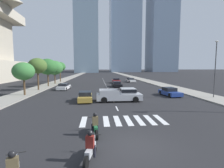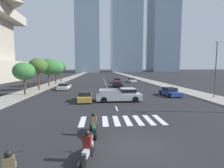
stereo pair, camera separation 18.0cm
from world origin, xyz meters
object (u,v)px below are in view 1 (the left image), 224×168
Objects in this scene: sedan_white_5 at (64,87)px; street_tree_third at (48,67)px; sedan_blue_2 at (170,92)px; motorcycle_third at (91,149)px; street_tree_fifth at (60,67)px; sedan_white_4 at (131,80)px; street_tree_nearest at (24,71)px; pickup_truck at (121,95)px; street_lamp_east at (215,65)px; motorcycle_trailing at (95,126)px; sedan_red_3 at (116,81)px; street_tree_second at (38,66)px; sedan_black_0 at (117,84)px; sedan_gold_1 at (85,97)px; street_tree_fourth at (55,68)px.

street_tree_third is at bearing 43.92° from sedan_white_5.
sedan_blue_2 is 19.62m from sedan_white_5.
street_tree_fifth is at bearing 27.08° from motorcycle_third.
street_tree_nearest reaches higher than sedan_white_4.
pickup_truck is at bearing -64.70° from street_tree_fifth.
pickup_truck is 13.80m from street_lamp_east.
sedan_white_5 is 8.75m from street_tree_nearest.
motorcycle_trailing is at bearing -20.03° from sedan_white_4.
street_tree_second is (-16.28, -14.13, 4.00)m from sedan_red_3.
sedan_red_3 is at bearing -69.53° from sedan_white_4.
pickup_truck is 8.76m from sedan_blue_2.
sedan_red_3 is (0.89, 9.31, 0.06)m from sedan_black_0.
sedan_gold_1 is at bearing -81.01° from sedan_blue_2.
sedan_white_5 is 0.90× the size of street_tree_nearest.
sedan_gold_1 is at bearing -14.97° from sedan_red_3.
street_tree_second is at bearing 38.36° from sedan_gold_1.
motorcycle_trailing is 0.35× the size of street_tree_fifth.
street_tree_second reaches higher than street_tree_nearest.
motorcycle_third is 20.37m from sedan_blue_2.
sedan_blue_2 is (11.35, 16.92, -0.01)m from motorcycle_third.
pickup_truck is at bearing -137.66° from sedan_white_5.
pickup_truck reaches higher than motorcycle_trailing.
street_tree_fourth is (-10.91, 33.97, 3.68)m from motorcycle_trailing.
street_tree_nearest is 6.03m from street_tree_second.
sedan_red_3 is at bearing -15.07° from street_tree_fifth.
street_tree_fourth is (-20.90, -4.15, 3.70)m from sedan_white_4.
sedan_white_4 is (4.62, 2.24, -0.05)m from sedan_red_3.
street_lamp_east reaches higher than pickup_truck.
street_tree_second is (-15.39, -4.83, 4.06)m from sedan_black_0.
motorcycle_third is 26.30m from sedan_white_5.
street_tree_third is at bearing 128.85° from pickup_truck.
street_tree_nearest reaches higher than sedan_black_0.
street_tree_fifth is at bearing 18.28° from sedan_white_5.
street_tree_third reaches higher than sedan_white_4.
street_tree_nearest is 0.84× the size of street_tree_second.
street_tree_fourth is at bearing -119.11° from sedan_black_0.
sedan_blue_2 is (12.61, 3.04, -0.01)m from sedan_gold_1.
motorcycle_trailing is at bearing -145.23° from street_lamp_east.
sedan_gold_1 reaches higher than sedan_white_5.
sedan_gold_1 is at bearing -152.74° from sedan_white_5.
motorcycle_trailing and motorcycle_third have the same top height.
motorcycle_trailing reaches higher than sedan_gold_1.
street_tree_third is (-10.91, 27.98, 3.91)m from motorcycle_trailing.
sedan_blue_2 is 0.74× the size of street_tree_fourth.
street_tree_nearest is (-4.49, -6.82, 3.15)m from sedan_white_5.
pickup_truck is 1.27× the size of sedan_black_0.
street_tree_fourth is at bearing 120.98° from pickup_truck.
street_tree_third is 12.29m from street_tree_fifth.
sedan_gold_1 is 0.74× the size of street_tree_fifth.
street_tree_fifth is at bearing -135.12° from sedan_black_0.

